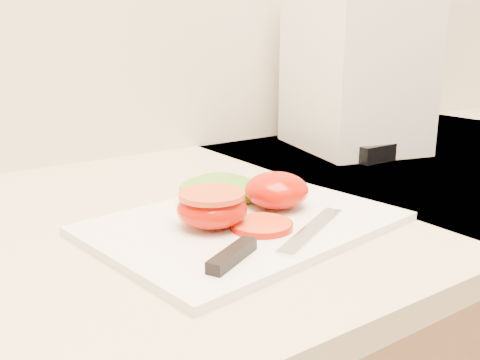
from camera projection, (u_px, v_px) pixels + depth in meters
cutting_board at (245, 223)px, 0.62m from camera, size 0.37×0.29×0.01m
tomato_half_dome at (277, 190)px, 0.66m from camera, size 0.08×0.08×0.04m
tomato_half_cut at (212, 208)px, 0.59m from camera, size 0.08×0.08×0.04m
tomato_slice_0 at (262, 225)px, 0.59m from camera, size 0.07×0.07×0.01m
lettuce_leaf_0 at (221, 190)px, 0.69m from camera, size 0.14×0.12×0.03m
knife at (266, 244)px, 0.53m from camera, size 0.22×0.09×0.01m
appliance at (355, 69)px, 1.01m from camera, size 0.26×0.29×0.30m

